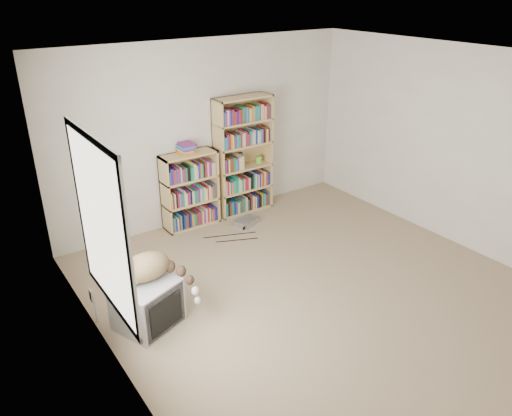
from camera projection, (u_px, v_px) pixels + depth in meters
floor at (322, 293)px, 5.53m from camera, size 4.50×5.00×0.01m
wall_back at (206, 132)px, 6.88m from camera, size 4.50×0.02×2.50m
wall_left at (112, 253)px, 3.85m from camera, size 0.02×5.00×2.50m
wall_right at (464, 150)px, 6.17m from camera, size 0.02×5.00×2.50m
ceiling at (337, 62)px, 4.49m from camera, size 4.50×5.00×0.02m
window at (102, 226)px, 3.94m from camera, size 0.02×1.22×1.52m
crt_tv at (147, 304)px, 4.94m from camera, size 0.71×0.68×0.49m
cat at (153, 270)px, 4.87m from camera, size 0.77×0.54×0.60m
bookcase_tall at (243, 158)px, 7.22m from camera, size 0.86×0.30×1.71m
bookcase_short at (190, 192)px, 6.89m from camera, size 0.77×0.30×1.06m
book_stack at (186, 148)px, 6.63m from camera, size 0.19×0.25×0.13m
green_mug at (258, 159)px, 7.36m from camera, size 0.09×0.09×0.10m
framed_print at (239, 159)px, 7.28m from camera, size 0.13×0.05×0.18m
dvd_player at (247, 222)px, 7.09m from camera, size 0.39×0.34×0.08m
wall_outlet at (91, 296)px, 4.94m from camera, size 0.01×0.08×0.13m
floor_cables at (243, 232)px, 6.86m from camera, size 1.20×0.70×0.01m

